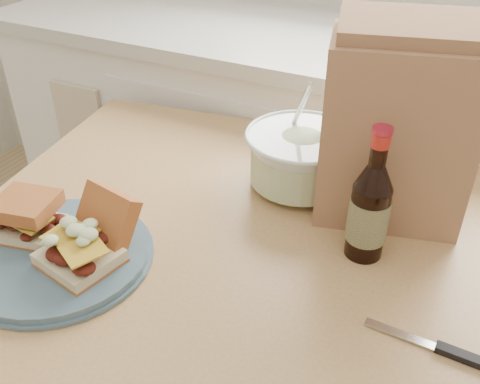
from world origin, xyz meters
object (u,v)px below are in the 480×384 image
at_px(plate, 58,255).
at_px(dining_table, 217,282).
at_px(coleslaw_bowl, 301,160).
at_px(beer_bottle, 369,210).
at_px(paper_bag, 396,132).

bearing_deg(plate, dining_table, 41.25).
distance_m(plate, coleslaw_bowl, 0.49).
bearing_deg(beer_bottle, plate, -169.69).
bearing_deg(plate, beer_bottle, 28.96).
height_order(plate, paper_bag, paper_bag).
relative_size(plate, coleslaw_bowl, 1.36).
bearing_deg(paper_bag, dining_table, -153.75).
height_order(dining_table, beer_bottle, beer_bottle).
relative_size(dining_table, coleslaw_bowl, 4.80).
height_order(plate, beer_bottle, beer_bottle).
height_order(coleslaw_bowl, paper_bag, paper_bag).
xyz_separation_m(coleslaw_bowl, paper_bag, (0.18, -0.01, 0.11)).
relative_size(coleslaw_bowl, paper_bag, 0.68).
bearing_deg(coleslaw_bowl, plate, -124.48).
xyz_separation_m(dining_table, paper_bag, (0.25, 0.22, 0.28)).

